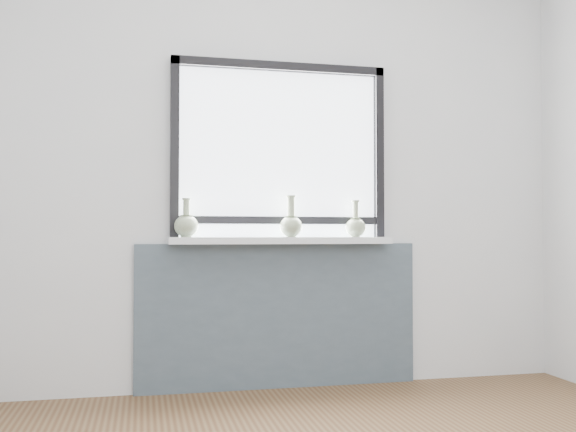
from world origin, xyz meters
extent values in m
cube|color=silver|center=(0.00, 1.81, 1.30)|extent=(3.60, 0.02, 2.60)
cube|color=#4A5866|center=(0.00, 1.78, 0.43)|extent=(1.70, 0.03, 0.86)
cube|color=white|center=(0.00, 1.71, 0.88)|extent=(1.32, 0.18, 0.04)
cube|color=black|center=(-0.62, 1.76, 1.43)|extent=(0.05, 0.06, 1.05)
cube|color=black|center=(0.62, 1.76, 1.43)|extent=(0.05, 0.06, 1.05)
cube|color=black|center=(0.00, 1.76, 1.92)|extent=(1.30, 0.06, 0.05)
cube|color=black|center=(0.00, 1.76, 1.00)|extent=(1.20, 0.05, 0.04)
cube|color=white|center=(0.00, 1.79, 1.40)|extent=(1.20, 0.01, 1.00)
cylinder|color=#9EB08B|center=(-0.56, 1.70, 0.90)|extent=(0.06, 0.06, 0.01)
ellipsoid|color=#9EB08B|center=(-0.56, 1.70, 0.96)|extent=(0.14, 0.14, 0.13)
cone|color=#9EB08B|center=(-0.56, 1.70, 1.01)|extent=(0.08, 0.08, 0.03)
cylinder|color=#9EB08B|center=(-0.56, 1.70, 1.06)|extent=(0.04, 0.04, 0.10)
cylinder|color=#9EB08B|center=(-0.56, 1.70, 1.12)|extent=(0.05, 0.05, 0.01)
cylinder|color=#9EB08B|center=(0.05, 1.68, 0.90)|extent=(0.06, 0.06, 0.01)
ellipsoid|color=#9EB08B|center=(0.05, 1.68, 0.96)|extent=(0.13, 0.13, 0.12)
cone|color=#9EB08B|center=(0.05, 1.68, 1.01)|extent=(0.07, 0.07, 0.03)
cylinder|color=#9EB08B|center=(0.05, 1.68, 1.07)|extent=(0.05, 0.05, 0.13)
cylinder|color=#9EB08B|center=(0.05, 1.68, 1.14)|extent=(0.06, 0.06, 0.01)
cylinder|color=#9EB08B|center=(0.45, 1.70, 0.90)|extent=(0.06, 0.06, 0.01)
ellipsoid|color=#9EB08B|center=(0.45, 1.70, 0.96)|extent=(0.12, 0.12, 0.11)
cone|color=#9EB08B|center=(0.45, 1.70, 1.00)|extent=(0.07, 0.07, 0.03)
cylinder|color=#9EB08B|center=(0.45, 1.70, 1.05)|extent=(0.03, 0.03, 0.11)
cylinder|color=#9EB08B|center=(0.45, 1.70, 1.12)|extent=(0.05, 0.05, 0.01)
camera|label=1|loc=(-0.80, -1.98, 0.92)|focal=40.00mm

